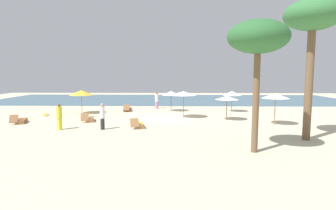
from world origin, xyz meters
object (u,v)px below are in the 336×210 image
object	(u,v)px
umbrella_4	(184,93)
palm_2	(313,19)
lounger_0	(138,125)
lounger_1	(21,121)
palm_1	(258,39)
umbrella_5	(232,93)
lounger_3	(89,119)
umbrella_0	(81,93)
person_0	(59,117)
umbrella_2	(275,96)
lounger_2	(127,109)
person_1	(102,116)
umbrella_1	(171,93)
person_2	(157,100)
surfboard	(46,115)
umbrella_3	(227,98)

from	to	relation	value
umbrella_4	palm_2	size ratio (longest dim) A/B	0.29
lounger_0	lounger_1	xyz separation A→B (m)	(-9.07, 1.47, -0.01)
palm_1	umbrella_5	bearing A→B (deg)	83.07
palm_2	umbrella_5	bearing A→B (deg)	99.37
lounger_3	umbrella_0	bearing A→B (deg)	114.82
lounger_0	person_0	bearing A→B (deg)	-169.30
umbrella_2	palm_1	xyz separation A→B (m)	(-3.46, -7.25, 3.19)
lounger_1	umbrella_0	bearing A→B (deg)	59.36
lounger_2	person_0	size ratio (longest dim) A/B	0.96
lounger_2	lounger_3	xyz separation A→B (m)	(-1.97, -6.06, -0.01)
umbrella_2	lounger_3	xyz separation A→B (m)	(-13.92, 1.16, -1.95)
lounger_3	person_1	world-z (taller)	person_1
umbrella_1	lounger_3	distance (m)	8.84
lounger_1	lounger_2	world-z (taller)	lounger_2
person_2	surfboard	world-z (taller)	person_2
umbrella_3	palm_1	size ratio (longest dim) A/B	0.32
umbrella_3	umbrella_2	bearing A→B (deg)	-32.13
palm_2	person_1	bearing A→B (deg)	167.79
palm_1	surfboard	xyz separation A→B (m)	(-15.42, 11.69, -5.27)
umbrella_4	umbrella_2	bearing A→B (deg)	-25.29
umbrella_5	person_0	size ratio (longest dim) A/B	1.15
umbrella_1	person_2	xyz separation A→B (m)	(-1.55, 2.07, -0.91)
umbrella_1	surfboard	size ratio (longest dim) A/B	1.03
lounger_2	palm_1	world-z (taller)	palm_1
lounger_1	lounger_2	bearing A→B (deg)	45.13
umbrella_0	person_0	distance (m)	7.64
lounger_1	person_0	size ratio (longest dim) A/B	1.02
lounger_1	palm_2	world-z (taller)	palm_2
palm_1	lounger_3	bearing A→B (deg)	141.20
person_1	umbrella_2	bearing A→B (deg)	9.42
umbrella_0	lounger_0	bearing A→B (deg)	-47.16
palm_1	surfboard	size ratio (longest dim) A/B	3.20
lounger_2	person_0	distance (m)	9.86
umbrella_1	palm_2	world-z (taller)	palm_2
person_0	person_1	world-z (taller)	same
person_0	palm_2	size ratio (longest dim) A/B	0.23
umbrella_2	umbrella_1	bearing A→B (deg)	136.82
lounger_2	person_0	xyz separation A→B (m)	(-2.96, -9.38, 0.70)
lounger_0	lounger_2	bearing A→B (deg)	104.38
umbrella_2	person_2	xyz separation A→B (m)	(-9.16, 9.22, -1.24)
umbrella_4	palm_2	bearing A→B (deg)	-49.12
surfboard	palm_2	bearing A→B (deg)	-25.52
umbrella_5	person_2	size ratio (longest dim) A/B	1.15
lounger_2	person_1	world-z (taller)	person_1
umbrella_2	umbrella_5	xyz separation A→B (m)	(-1.74, 6.90, -0.31)
umbrella_0	umbrella_2	distance (m)	16.74
umbrella_1	lounger_3	xyz separation A→B (m)	(-6.31, -5.98, -1.62)
umbrella_4	person_1	size ratio (longest dim) A/B	1.27
umbrella_4	person_0	distance (m)	9.96
umbrella_5	palm_1	size ratio (longest dim) A/B	0.33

